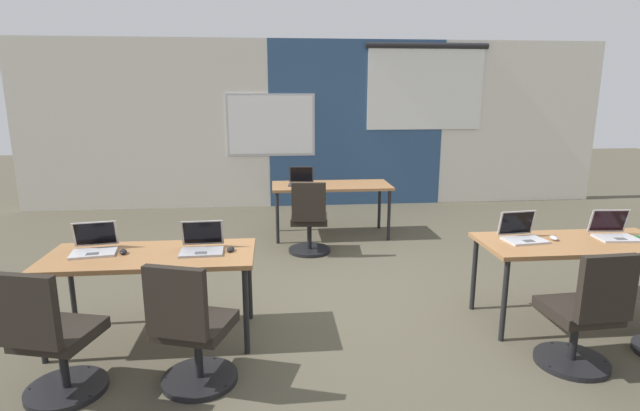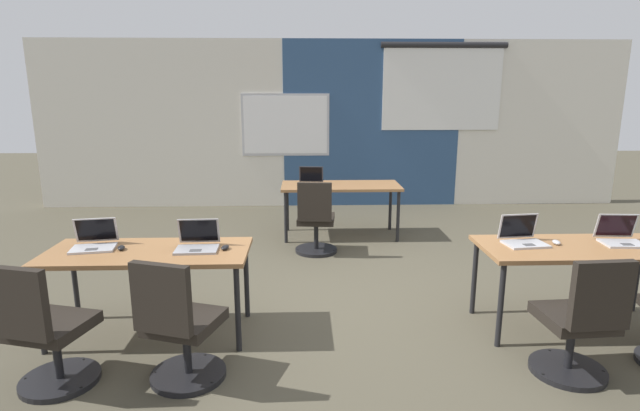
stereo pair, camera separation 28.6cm
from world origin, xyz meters
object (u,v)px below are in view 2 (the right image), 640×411
(laptop_far_left, at_px, (311,181))
(chair_near_left_end, at_px, (46,337))
(desk_near_left, at_px, (148,258))
(mouse_near_left_inner, at_px, (225,247))
(laptop_near_right_inner, at_px, (523,238))
(chair_far_left, at_px, (316,224))
(mouse_near_right_inner, at_px, (556,242))
(mouse_near_left_end, at_px, (121,248))
(desk_near_right, at_px, (579,253))
(laptop_near_left_inner, at_px, (197,243))
(chair_near_right_inner, at_px, (579,328))
(laptop_near_left_end, at_px, (94,242))
(laptop_near_right_end, at_px, (621,237))
(desk_far_center, at_px, (341,189))
(chair_near_left_inner, at_px, (180,332))

(laptop_far_left, bearing_deg, chair_near_left_end, -110.42)
(desk_near_left, xyz_separation_m, mouse_near_left_inner, (0.62, 0.00, 0.08))
(laptop_near_right_inner, xyz_separation_m, chair_far_left, (-1.67, 1.96, -0.39))
(mouse_near_right_inner, height_order, chair_far_left, chair_far_left)
(chair_near_left_end, relative_size, mouse_near_right_inner, 8.84)
(mouse_near_left_end, bearing_deg, desk_near_right, -0.32)
(laptop_near_left_inner, distance_m, chair_near_right_inner, 2.87)
(laptop_near_left_end, relative_size, chair_near_right_inner, 0.41)
(chair_near_left_end, xyz_separation_m, chair_far_left, (1.84, 2.80, 0.00))
(laptop_near_left_inner, relative_size, chair_far_left, 0.37)
(chair_near_right_inner, bearing_deg, laptop_far_left, -67.14)
(mouse_near_left_end, bearing_deg, mouse_near_right_inner, 0.51)
(desk_near_left, height_order, laptop_near_right_end, laptop_near_right_end)
(desk_near_right, xyz_separation_m, mouse_near_left_inner, (-2.88, 0.00, 0.08))
(laptop_near_right_end, relative_size, mouse_near_right_inner, 3.36)
(desk_far_center, xyz_separation_m, chair_far_left, (-0.36, -0.76, -0.28))
(chair_near_left_inner, distance_m, chair_far_left, 2.93)
(laptop_far_left, bearing_deg, desk_near_left, -109.23)
(desk_far_center, relative_size, laptop_near_right_end, 4.58)
(desk_near_left, height_order, chair_near_left_end, chair_near_left_end)
(laptop_near_right_end, height_order, laptop_near_left_inner, laptop_near_right_end)
(mouse_near_left_end, xyz_separation_m, chair_far_left, (1.60, 2.02, -0.36))
(mouse_near_left_end, xyz_separation_m, laptop_near_right_inner, (3.27, 0.06, 0.03))
(laptop_near_left_end, height_order, laptop_far_left, laptop_far_left)
(chair_near_left_end, height_order, chair_far_left, same)
(laptop_near_left_inner, height_order, mouse_near_left_inner, laptop_near_left_inner)
(laptop_far_left, bearing_deg, chair_far_left, -80.37)
(desk_near_right, bearing_deg, chair_near_right_inner, -116.65)
(mouse_near_right_inner, distance_m, chair_near_right_inner, 0.91)
(mouse_near_right_inner, bearing_deg, laptop_near_right_end, 1.94)
(laptop_near_right_inner, xyz_separation_m, laptop_far_left, (-1.72, 2.75, 0.00))
(laptop_near_right_end, bearing_deg, desk_near_right, -165.56)
(chair_near_left_end, distance_m, mouse_near_left_inner, 1.36)
(laptop_near_right_inner, height_order, laptop_far_left, same)
(mouse_near_left_end, height_order, mouse_near_left_inner, same)
(desk_near_left, bearing_deg, chair_far_left, 55.71)
(desk_near_right, bearing_deg, chair_near_left_inner, -166.82)
(chair_near_left_inner, distance_m, chair_near_right_inner, 2.71)
(laptop_near_left_end, bearing_deg, laptop_near_right_end, -9.74)
(chair_near_left_end, height_order, mouse_near_right_inner, chair_near_left_end)
(laptop_near_right_end, bearing_deg, laptop_near_left_inner, -175.37)
(laptop_near_left_inner, distance_m, mouse_near_right_inner, 2.94)
(chair_near_right_inner, distance_m, chair_far_left, 3.29)
(chair_near_right_inner, bearing_deg, desk_far_center, -72.42)
(chair_near_right_inner, bearing_deg, desk_near_right, -120.15)
(desk_far_center, relative_size, chair_near_left_inner, 1.74)
(laptop_near_left_inner, bearing_deg, mouse_near_left_inner, -9.80)
(laptop_near_left_inner, bearing_deg, desk_far_center, 61.52)
(mouse_near_left_inner, bearing_deg, desk_near_left, -179.85)
(laptop_near_left_inner, relative_size, mouse_near_right_inner, 3.28)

